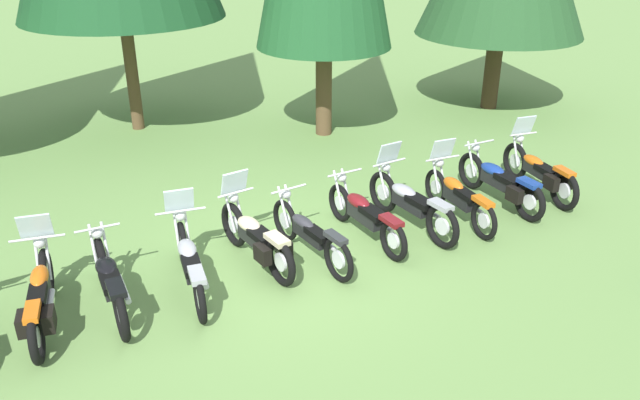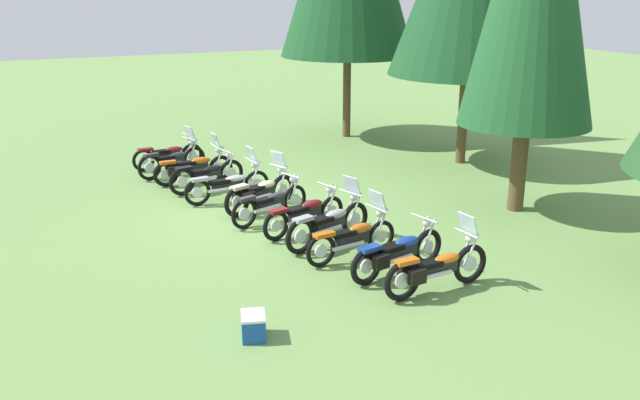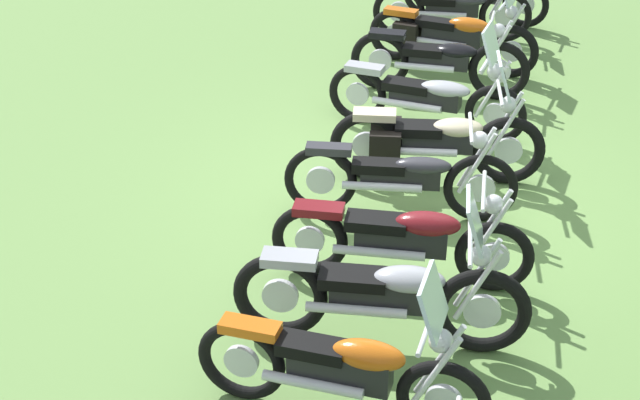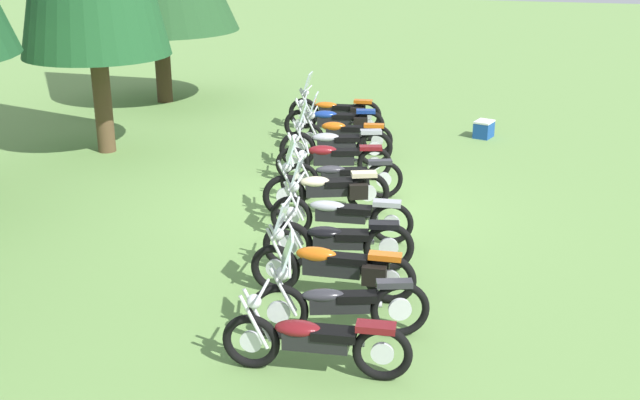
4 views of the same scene
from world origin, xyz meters
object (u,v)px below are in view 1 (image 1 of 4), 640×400
motorcycle_8 (410,202)px  motorcycle_9 (458,196)px  motorcycle_10 (501,182)px  motorcycle_5 (257,237)px  motorcycle_11 (540,171)px  motorcycle_3 (110,281)px  motorcycle_2 (40,296)px  motorcycle_4 (190,262)px  motorcycle_7 (365,214)px  motorcycle_6 (310,234)px

motorcycle_8 → motorcycle_9: bearing=-102.5°
motorcycle_9 → motorcycle_10: size_ratio=0.94×
motorcycle_8 → motorcycle_9: size_ratio=1.05×
motorcycle_5 → motorcycle_8: bearing=-99.0°
motorcycle_11 → motorcycle_9: bearing=102.5°
motorcycle_3 → motorcycle_9: bearing=-88.9°
motorcycle_2 → motorcycle_11: bearing=-78.8°
motorcycle_5 → motorcycle_11: size_ratio=0.92×
motorcycle_2 → motorcycle_5: motorcycle_5 is taller
motorcycle_4 → motorcycle_10: motorcycle_4 is taller
motorcycle_7 → motorcycle_10: 2.96m
motorcycle_4 → motorcycle_7: motorcycle_4 is taller
motorcycle_7 → motorcycle_8: (0.89, 0.18, 0.04)m
motorcycle_4 → motorcycle_6: size_ratio=1.07×
motorcycle_4 → motorcycle_9: 4.93m
motorcycle_9 → motorcycle_10: motorcycle_9 is taller
motorcycle_8 → motorcycle_4: bearing=87.1°
motorcycle_4 → motorcycle_10: bearing=-80.2°
motorcycle_8 → motorcycle_10: (2.00, 0.48, -0.03)m
motorcycle_6 → motorcycle_7: size_ratio=0.97×
motorcycle_3 → motorcycle_5: size_ratio=1.04×
motorcycle_6 → motorcycle_7: bearing=-87.6°
motorcycle_7 → motorcycle_9: size_ratio=1.03×
motorcycle_10 → motorcycle_8: bearing=90.6°
motorcycle_2 → motorcycle_5: bearing=-76.6°
motorcycle_3 → motorcycle_10: motorcycle_3 is taller
motorcycle_11 → motorcycle_10: bearing=99.5°
motorcycle_3 → motorcycle_5: bearing=-83.8°
motorcycle_5 → motorcycle_9: motorcycle_5 is taller
motorcycle_10 → motorcycle_3: bearing=91.4°
motorcycle_6 → motorcycle_8: 2.04m
motorcycle_5 → motorcycle_9: bearing=-100.6°
motorcycle_3 → motorcycle_6: bearing=-89.3°
motorcycle_2 → motorcycle_6: size_ratio=1.06×
motorcycle_3 → motorcycle_8: bearing=-87.5°
motorcycle_3 → motorcycle_11: (7.94, 2.02, 0.02)m
motorcycle_11 → motorcycle_7: bearing=98.3°
motorcycle_2 → motorcycle_10: (7.85, 1.94, -0.00)m
motorcycle_2 → motorcycle_8: (5.85, 1.46, 0.02)m
motorcycle_3 → motorcycle_7: (4.08, 1.11, -0.00)m
motorcycle_8 → motorcycle_10: bearing=-94.6°
motorcycle_6 → motorcycle_7: 1.14m
motorcycle_3 → motorcycle_7: bearing=-86.8°
motorcycle_9 → motorcycle_5: bearing=91.4°
motorcycle_7 → motorcycle_4: bearing=90.1°
motorcycle_2 → motorcycle_9: 6.97m
motorcycle_4 → motorcycle_8: motorcycle_8 is taller
motorcycle_6 → motorcycle_9: 2.97m
motorcycle_7 → motorcycle_8: size_ratio=0.98×
motorcycle_4 → motorcycle_6: (1.91, 0.43, -0.02)m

